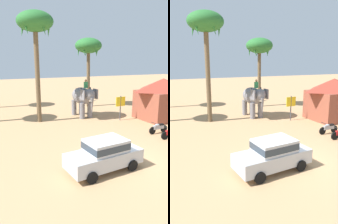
% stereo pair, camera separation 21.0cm
% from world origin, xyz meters
% --- Properties ---
extents(ground_plane, '(120.00, 120.00, 0.00)m').
position_xyz_m(ground_plane, '(0.00, 0.00, 0.00)').
color(ground_plane, tan).
extents(car_sedan_foreground, '(4.25, 2.19, 1.70)m').
position_xyz_m(car_sedan_foreground, '(-1.34, -0.39, 0.93)').
color(car_sedan_foreground, '#B7BABF').
rests_on(car_sedan_foreground, ground).
extents(elephant_with_mahout, '(1.84, 3.93, 3.88)m').
position_xyz_m(elephant_with_mahout, '(2.26, 10.54, 1.99)').
color(elephant_with_mahout, slate).
rests_on(elephant_with_mahout, ground).
extents(motorcycle_end_of_row, '(1.80, 0.55, 0.94)m').
position_xyz_m(motorcycle_end_of_row, '(5.59, 3.16, 0.46)').
color(motorcycle_end_of_row, black).
rests_on(motorcycle_end_of_row, ground).
extents(palm_tree_near_hut, '(3.20, 3.20, 8.29)m').
position_xyz_m(palm_tree_near_hut, '(4.98, 15.04, 7.14)').
color(palm_tree_near_hut, brown).
rests_on(palm_tree_near_hut, ground).
extents(palm_tree_left_of_road, '(3.20, 3.20, 9.90)m').
position_xyz_m(palm_tree_left_of_road, '(-2.28, 10.50, 8.63)').
color(palm_tree_left_of_road, brown).
rests_on(palm_tree_left_of_road, ground).
extents(roadside_hut, '(5.17, 4.41, 4.00)m').
position_xyz_m(roadside_hut, '(9.10, 6.68, 2.12)').
color(roadside_hut, '#994C38').
rests_on(roadside_hut, ground).
extents(signboard_yellow, '(1.00, 0.10, 2.40)m').
position_xyz_m(signboard_yellow, '(4.99, 7.78, 1.69)').
color(signboard_yellow, '#4C4C51').
rests_on(signboard_yellow, ground).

